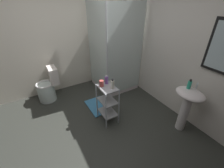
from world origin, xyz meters
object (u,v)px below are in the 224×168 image
Objects in this scene: hand_soap_bottle at (189,85)px; bath_mat at (98,106)px; toilet at (48,87)px; storage_cart at (108,101)px; pedestal_sink at (187,102)px; rinse_cup at (102,83)px; conditioner_bottle_purple at (107,80)px; lotion_bottle_white at (112,84)px; shower_stall at (113,71)px.

bath_mat is (-1.24, -1.03, -0.87)m from hand_soap_bottle.
toilet is 1.03× the size of storage_cart.
rinse_cup is at bearing -130.30° from pedestal_sink.
conditioner_bottle_purple reaches higher than pedestal_sink.
lotion_bottle_white reaches higher than storage_cart.
toilet is at bearing -101.45° from shower_stall.
shower_stall is at bearing 144.32° from storage_cart.
pedestal_sink is 1.26m from lotion_bottle_white.
rinse_cup is (-0.86, -1.10, -0.09)m from hand_soap_bottle.
conditioner_bottle_purple is 0.27× the size of bath_mat.
toilet is 1.49m from rinse_cup.
conditioner_bottle_purple is at bearing -132.40° from hand_soap_bottle.
hand_soap_bottle reaches higher than bath_mat.
shower_stall is 2.63× the size of toilet.
storage_cart is 0.39m from lotion_bottle_white.
conditioner_bottle_purple is at bearing -134.69° from pedestal_sink.
toilet is 4.33× the size of lotion_bottle_white.
rinse_cup is at bearing -139.86° from lotion_bottle_white.
rinse_cup is 0.88m from bath_mat.
bath_mat is at bearing -174.28° from lotion_bottle_white.
shower_stall is 1.18m from storage_cart.
toilet is at bearing -147.68° from rinse_cup.
shower_stall is at bearing 142.97° from conditioner_bottle_purple.
pedestal_sink reaches higher than storage_cart.
lotion_bottle_white is (1.34, 0.88, 0.50)m from toilet.
conditioner_bottle_purple reaches higher than toilet.
storage_cart is (1.26, 0.82, 0.12)m from toilet.
lotion_bottle_white is 1.60× the size of rinse_cup.
storage_cart is 0.37m from rinse_cup.
pedestal_sink is 1.35× the size of bath_mat.
conditioner_bottle_purple is (-0.11, 0.05, 0.38)m from storage_cart.
storage_cart is (0.96, -0.69, -0.03)m from shower_stall.
toilet is at bearing -142.93° from conditioner_bottle_purple.
bath_mat is (-0.34, -0.04, -0.80)m from conditioner_bottle_purple.
pedestal_sink is at bearing 49.70° from rinse_cup.
toilet is at bearing -137.87° from hand_soap_bottle.
shower_stall is 12.42× the size of hand_soap_bottle.
shower_stall is at bearing 78.55° from toilet.
pedestal_sink is 0.31m from hand_soap_bottle.
hand_soap_bottle is 1.34m from conditioner_bottle_purple.
hand_soap_bottle is 0.27× the size of bath_mat.
lotion_bottle_white is at bearing -31.32° from shower_stall.
pedestal_sink is 1.75m from bath_mat.
rinse_cup reaches higher than storage_cart.
bath_mat is (0.81, 0.83, -0.31)m from toilet.
hand_soap_bottle is 1.83m from bath_mat.
hand_soap_bottle reaches higher than toilet.
shower_stall is 2.47× the size of pedestal_sink.
hand_soap_bottle is 1.21m from lotion_bottle_white.
conditioner_bottle_purple is (-0.90, -0.98, -0.07)m from hand_soap_bottle.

